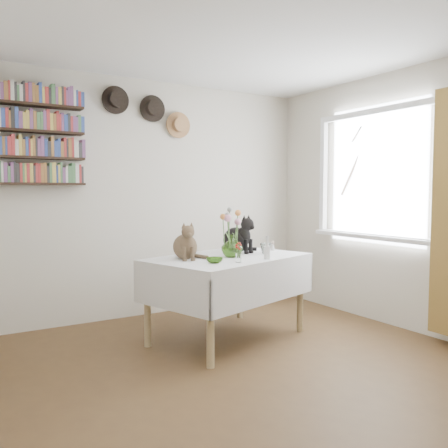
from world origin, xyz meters
TOP-DOWN VIEW (x-y plane):
  - room at (0.00, 0.00)m, footprint 4.08×4.58m
  - window at (1.97, 0.80)m, footprint 0.12×1.52m
  - dining_table at (0.38, 1.07)m, footprint 1.60×1.27m
  - tabby_cat at (-0.02, 1.13)m, footprint 0.28×0.32m
  - black_cat at (0.59, 1.28)m, footprint 0.34×0.38m
  - flower_vase at (0.39, 1.02)m, footprint 0.25×0.25m
  - green_bowl at (0.08, 0.81)m, footprint 0.17×0.17m
  - drinking_glass at (0.78, 1.04)m, footprint 0.14×0.14m
  - candlestick at (0.58, 0.75)m, footprint 0.06×0.06m
  - berry_jar at (0.26, 0.72)m, footprint 0.05×0.05m
  - porcelain_figurine at (0.98, 1.20)m, footprint 0.05×0.05m
  - flower_bouquet at (0.39, 1.03)m, footprint 0.17×0.12m
  - bookshelf_unit at (-1.10, 2.16)m, footprint 1.00×0.16m
  - wall_hats at (0.12, 2.19)m, footprint 0.98×0.09m

SIDE VIEW (x-z plane):
  - dining_table at x=0.38m, z-range 0.19..0.94m
  - green_bowl at x=0.08m, z-range 0.75..0.79m
  - porcelain_figurine at x=0.98m, z-range 0.74..0.84m
  - drinking_glass at x=0.78m, z-range 0.75..0.85m
  - candlestick at x=0.58m, z-range 0.72..0.92m
  - berry_jar at x=0.26m, z-range 0.74..0.93m
  - flower_vase at x=0.39m, z-range 0.75..0.95m
  - tabby_cat at x=-0.02m, z-range 0.75..1.08m
  - black_cat at x=0.59m, z-range 0.75..1.12m
  - flower_bouquet at x=0.39m, z-range 0.90..1.29m
  - room at x=0.00m, z-range -0.04..2.54m
  - window at x=1.97m, z-range 0.74..2.06m
  - bookshelf_unit at x=-1.10m, z-range 1.39..2.30m
  - wall_hats at x=0.12m, z-range 1.93..2.41m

